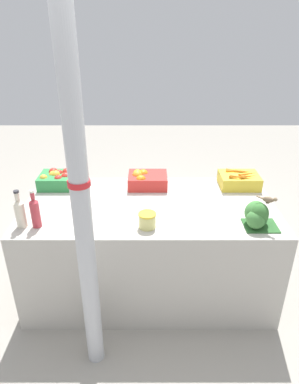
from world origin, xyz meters
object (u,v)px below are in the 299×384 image
at_px(apple_crate, 59,179).
at_px(carrot_crate, 239,180).
at_px(orange_crate, 146,179).
at_px(support_pole, 81,203).
at_px(juice_bottle_ruby, 35,212).
at_px(broccoli_pile, 258,216).
at_px(sparrow_bird, 269,199).
at_px(juice_bottle_cloudy, 20,212).
at_px(pickle_jar, 147,220).

relative_size(apple_crate, carrot_crate, 1.00).
bearing_deg(orange_crate, support_pole, -108.13).
relative_size(apple_crate, juice_bottle_ruby, 1.18).
bearing_deg(support_pole, apple_crate, 111.22).
relative_size(support_pole, orange_crate, 7.39).
xyz_separation_m(orange_crate, juice_bottle_ruby, (-0.72, -0.62, 0.05)).
bearing_deg(broccoli_pile, sparrow_bird, -13.07).
distance_m(apple_crate, carrot_crate, 1.49).
height_order(support_pole, broccoli_pile, support_pole).
xyz_separation_m(carrot_crate, juice_bottle_cloudy, (-1.59, -0.62, 0.05)).
height_order(juice_bottle_cloudy, sparrow_bird, juice_bottle_cloudy).
distance_m(carrot_crate, broccoli_pile, 0.63).
relative_size(apple_crate, broccoli_pile, 1.44).
distance_m(support_pole, carrot_crate, 1.52).
bearing_deg(sparrow_bird, support_pole, -132.78).
bearing_deg(pickle_jar, broccoli_pile, 0.68).
height_order(orange_crate, sparrow_bird, sparrow_bird).
bearing_deg(orange_crate, juice_bottle_cloudy, -142.84).
bearing_deg(juice_bottle_ruby, support_pole, -44.04).
height_order(pickle_jar, sparrow_bird, sparrow_bird).
distance_m(broccoli_pile, sparrow_bird, 0.14).
bearing_deg(orange_crate, juice_bottle_ruby, -139.22).
xyz_separation_m(carrot_crate, sparrow_bird, (0.02, -0.64, 0.15)).
relative_size(juice_bottle_ruby, sparrow_bird, 2.15).
height_order(apple_crate, carrot_crate, same).
xyz_separation_m(orange_crate, juice_bottle_cloudy, (-0.82, -0.62, 0.05)).
bearing_deg(juice_bottle_cloudy, apple_crate, 80.79).
bearing_deg(pickle_jar, sparrow_bird, -0.24).
xyz_separation_m(apple_crate, carrot_crate, (1.49, -0.00, -0.01)).
relative_size(support_pole, sparrow_bird, 18.80).
xyz_separation_m(support_pole, broccoli_pile, (1.07, 0.38, -0.30)).
relative_size(carrot_crate, pickle_jar, 2.69).
distance_m(orange_crate, juice_bottle_cloudy, 1.03).
bearing_deg(juice_bottle_cloudy, carrot_crate, 21.41).
xyz_separation_m(juice_bottle_ruby, sparrow_bird, (1.51, -0.01, 0.10)).
bearing_deg(juice_bottle_ruby, broccoli_pile, -0.07).
relative_size(support_pole, carrot_crate, 7.39).
relative_size(carrot_crate, sparrow_bird, 2.55).
bearing_deg(support_pole, pickle_jar, 47.30).
bearing_deg(apple_crate, juice_bottle_ruby, -90.19).
xyz_separation_m(support_pole, apple_crate, (-0.39, 1.01, -0.32)).
xyz_separation_m(apple_crate, juice_bottle_ruby, (-0.00, -0.63, 0.05)).
xyz_separation_m(juice_bottle_cloudy, pickle_jar, (0.83, -0.01, -0.06)).
bearing_deg(carrot_crate, juice_bottle_ruby, -157.30).
distance_m(apple_crate, orange_crate, 0.72).
xyz_separation_m(support_pole, sparrow_bird, (1.12, 0.37, -0.17)).
height_order(orange_crate, juice_bottle_ruby, juice_bottle_ruby).
bearing_deg(juice_bottle_cloudy, pickle_jar, -0.71).
distance_m(pickle_jar, sparrow_bird, 0.79).
height_order(orange_crate, juice_bottle_cloudy, juice_bottle_cloudy).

